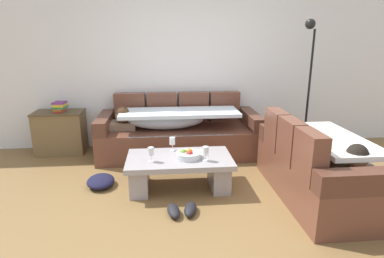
% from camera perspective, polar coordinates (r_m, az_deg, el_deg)
% --- Properties ---
extents(ground_plane, '(14.00, 14.00, 0.00)m').
position_cam_1_polar(ground_plane, '(3.47, 2.61, -13.46)').
color(ground_plane, brown).
extents(back_wall, '(9.00, 0.10, 2.70)m').
position_cam_1_polar(back_wall, '(5.18, -0.58, 11.97)').
color(back_wall, white).
rests_on(back_wall, ground_plane).
extents(couch_along_wall, '(2.35, 0.92, 0.88)m').
position_cam_1_polar(couch_along_wall, '(4.82, -2.70, -0.66)').
color(couch_along_wall, brown).
rests_on(couch_along_wall, ground_plane).
extents(couch_near_window, '(0.92, 1.70, 0.88)m').
position_cam_1_polar(couch_near_window, '(3.80, 21.77, -6.37)').
color(couch_near_window, brown).
rests_on(couch_near_window, ground_plane).
extents(coffee_table, '(1.20, 0.68, 0.38)m').
position_cam_1_polar(coffee_table, '(3.76, -2.23, -7.00)').
color(coffee_table, '#9D979A').
rests_on(coffee_table, ground_plane).
extents(fruit_bowl, '(0.28, 0.28, 0.10)m').
position_cam_1_polar(fruit_bowl, '(3.66, -0.69, -4.57)').
color(fruit_bowl, silver).
rests_on(fruit_bowl, coffee_table).
extents(wine_glass_near_left, '(0.07, 0.07, 0.17)m').
position_cam_1_polar(wine_glass_near_left, '(3.56, -7.28, -4.01)').
color(wine_glass_near_left, silver).
rests_on(wine_glass_near_left, coffee_table).
extents(wine_glass_near_right, '(0.07, 0.07, 0.17)m').
position_cam_1_polar(wine_glass_near_right, '(3.56, 2.42, -3.90)').
color(wine_glass_near_right, silver).
rests_on(wine_glass_near_right, coffee_table).
extents(wine_glass_far_back, '(0.07, 0.07, 0.17)m').
position_cam_1_polar(wine_glass_far_back, '(3.88, -3.51, -2.23)').
color(wine_glass_far_back, silver).
rests_on(wine_glass_far_back, coffee_table).
extents(open_magazine, '(0.31, 0.25, 0.01)m').
position_cam_1_polar(open_magazine, '(3.81, 0.50, -4.29)').
color(open_magazine, white).
rests_on(open_magazine, coffee_table).
extents(side_cabinet, '(0.72, 0.44, 0.64)m').
position_cam_1_polar(side_cabinet, '(5.27, -22.24, -0.54)').
color(side_cabinet, brown).
rests_on(side_cabinet, ground_plane).
extents(book_stack_on_cabinet, '(0.19, 0.24, 0.15)m').
position_cam_1_polar(book_stack_on_cabinet, '(5.17, -22.35, 3.69)').
color(book_stack_on_cabinet, red).
rests_on(book_stack_on_cabinet, side_cabinet).
extents(floor_lamp, '(0.33, 0.31, 1.95)m').
position_cam_1_polar(floor_lamp, '(4.99, 19.79, 8.22)').
color(floor_lamp, black).
rests_on(floor_lamp, ground_plane).
extents(pair_of_shoes, '(0.34, 0.30, 0.09)m').
position_cam_1_polar(pair_of_shoes, '(3.31, -1.78, -14.13)').
color(pair_of_shoes, black).
rests_on(pair_of_shoes, ground_plane).
extents(crumpled_garment, '(0.36, 0.43, 0.12)m').
position_cam_1_polar(crumpled_garment, '(4.02, -15.85, -8.87)').
color(crumpled_garment, '#191933').
rests_on(crumpled_garment, ground_plane).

